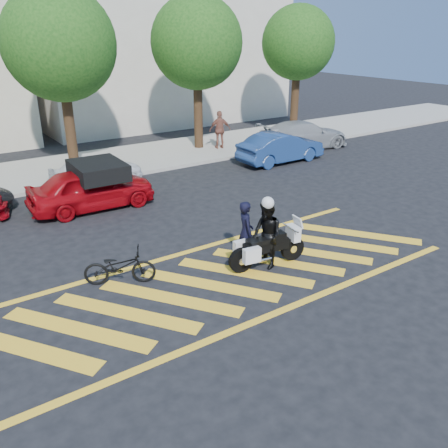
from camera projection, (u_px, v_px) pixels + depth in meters
ground at (229, 278)px, 12.02m from camera, size 90.00×90.00×0.00m
sidewalk at (75, 168)px, 21.13m from camera, size 60.00×5.00×0.15m
crosswalk at (228, 278)px, 12.00m from camera, size 12.33×4.00×0.01m
building_right at (157, 34)px, 30.59m from camera, size 16.00×8.00×11.00m
tree_center at (63, 48)px, 19.31m from camera, size 4.60×4.60×7.56m
tree_right at (198, 46)px, 22.72m from camera, size 4.40×4.40×7.41m
tree_far_right at (299, 46)px, 26.15m from camera, size 4.00×4.00×7.10m
officer_bike at (246, 232)px, 12.57m from camera, size 0.59×0.73×1.72m
bicycle at (120, 267)px, 11.61m from camera, size 1.83×1.33×0.91m
police_motorcycle at (266, 247)px, 12.43m from camera, size 2.25×0.80×0.99m
officer_moto at (267, 235)px, 12.28m from camera, size 0.79×0.96×1.80m
red_convertible at (92, 188)px, 16.37m from camera, size 4.34×1.86×1.46m
parked_mid_right at (96, 171)px, 18.79m from camera, size 3.64×1.53×1.23m
parked_right at (281, 147)px, 22.07m from camera, size 4.26×1.51×1.40m
parked_far_right at (304, 135)px, 24.58m from camera, size 5.12×2.60×1.42m
pedestrian_right at (220, 130)px, 23.93m from camera, size 1.19×0.76×1.88m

